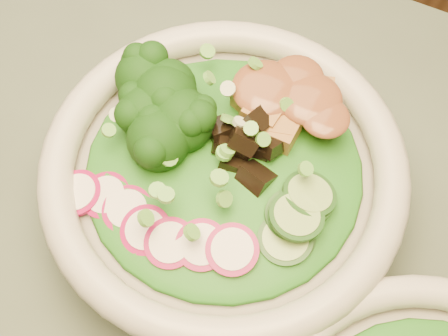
% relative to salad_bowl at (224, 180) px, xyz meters
% --- Properties ---
extents(salad_bowl, '(0.28, 0.28, 0.08)m').
position_rel_salad_bowl_xyz_m(salad_bowl, '(0.00, 0.00, 0.00)').
color(salad_bowl, beige).
rests_on(salad_bowl, dining_table).
extents(lettuce_bed, '(0.21, 0.21, 0.02)m').
position_rel_salad_bowl_xyz_m(lettuce_bed, '(0.00, 0.00, 0.02)').
color(lettuce_bed, '#175D13').
rests_on(lettuce_bed, salad_bowl).
extents(broccoli_florets, '(0.11, 0.10, 0.05)m').
position_rel_salad_bowl_xyz_m(broccoli_florets, '(-0.06, 0.02, 0.04)').
color(broccoli_florets, black).
rests_on(broccoli_florets, salad_bowl).
extents(radish_slices, '(0.12, 0.08, 0.02)m').
position_rel_salad_bowl_xyz_m(radish_slices, '(-0.02, -0.07, 0.03)').
color(radish_slices, '#990B47').
rests_on(radish_slices, salad_bowl).
extents(cucumber_slices, '(0.10, 0.10, 0.04)m').
position_rel_salad_bowl_xyz_m(cucumber_slices, '(0.06, -0.02, 0.03)').
color(cucumber_slices, '#96C06A').
rests_on(cucumber_slices, salad_bowl).
extents(mushroom_heap, '(0.10, 0.10, 0.04)m').
position_rel_salad_bowl_xyz_m(mushroom_heap, '(0.00, 0.01, 0.04)').
color(mushroom_heap, black).
rests_on(mushroom_heap, salad_bowl).
extents(tofu_cubes, '(0.11, 0.09, 0.04)m').
position_rel_salad_bowl_xyz_m(tofu_cubes, '(0.02, 0.06, 0.03)').
color(tofu_cubes, '#A56437').
rests_on(tofu_cubes, salad_bowl).
extents(peanut_sauce, '(0.07, 0.06, 0.02)m').
position_rel_salad_bowl_xyz_m(peanut_sauce, '(0.02, 0.06, 0.05)').
color(peanut_sauce, brown).
rests_on(peanut_sauce, tofu_cubes).
extents(scallion_garnish, '(0.20, 0.20, 0.02)m').
position_rel_salad_bowl_xyz_m(scallion_garnish, '(0.00, 0.00, 0.05)').
color(scallion_garnish, '#62AD3D').
rests_on(scallion_garnish, salad_bowl).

